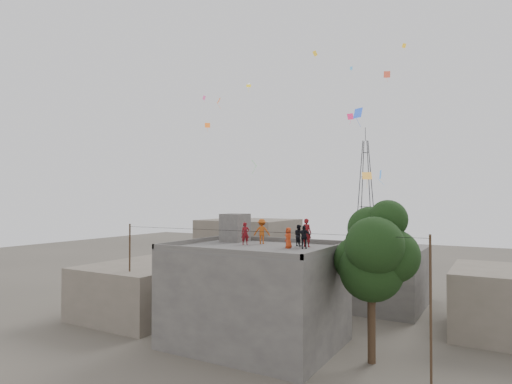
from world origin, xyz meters
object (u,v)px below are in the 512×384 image
stair_head_box (235,228)px  person_red_adult (307,233)px  person_dark_adult (304,237)px  tree (375,253)px  transmission_tower (366,200)px

stair_head_box → person_red_adult: 6.00m
person_dark_adult → tree: bearing=-30.6°
transmission_tower → person_red_adult: transmission_tower is taller
tree → person_red_adult: 4.85m
stair_head_box → person_red_adult: size_ratio=1.10×
transmission_tower → person_red_adult: bearing=-80.0°
person_dark_adult → person_red_adult: bearing=75.4°
stair_head_box → person_red_adult: (5.95, -0.82, -0.09)m
tree → transmission_tower: (-11.37, 39.40, 2.97)m
tree → person_red_adult: tree is taller
stair_head_box → tree: size_ratio=0.22×
person_red_adult → person_dark_adult: person_red_adult is taller
person_red_adult → person_dark_adult: 1.05m
stair_head_box → transmission_tower: size_ratio=0.10×
stair_head_box → tree: tree is taller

